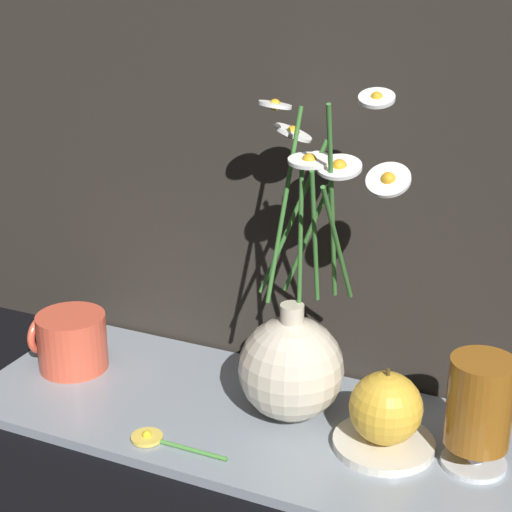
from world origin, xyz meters
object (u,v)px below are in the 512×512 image
object	(u,v)px
tea_glass	(480,407)
orange_fruit	(386,409)
vase_with_flowers	(293,358)
yellow_mug	(71,341)

from	to	relation	value
tea_glass	orange_fruit	xyz separation A→B (m)	(-0.10, -0.01, -0.02)
vase_with_flowers	orange_fruit	bearing A→B (deg)	-10.85
vase_with_flowers	yellow_mug	world-z (taller)	vase_with_flowers
yellow_mug	orange_fruit	bearing A→B (deg)	-1.52
yellow_mug	orange_fruit	size ratio (longest dim) A/B	1.12
tea_glass	orange_fruit	size ratio (longest dim) A/B	1.42
vase_with_flowers	tea_glass	xyz separation A→B (m)	(0.21, -0.01, -0.00)
yellow_mug	tea_glass	xyz separation A→B (m)	(0.52, -0.00, 0.03)
orange_fruit	tea_glass	bearing A→B (deg)	5.77
vase_with_flowers	orange_fruit	xyz separation A→B (m)	(0.12, -0.02, -0.02)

